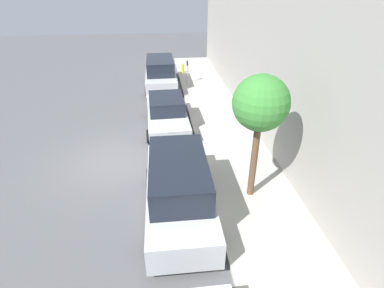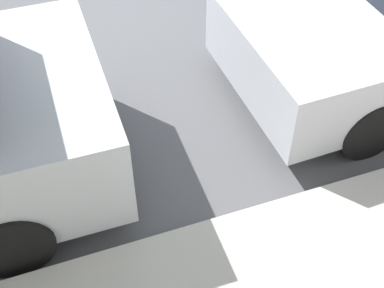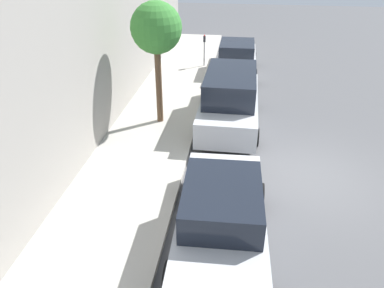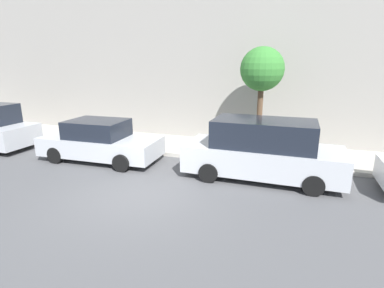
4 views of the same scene
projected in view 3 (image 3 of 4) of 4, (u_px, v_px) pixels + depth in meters
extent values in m
plane|color=#515154|center=(309.00, 178.00, 10.42)|extent=(60.00, 60.00, 0.00)
cube|color=#B2ADA3|center=(137.00, 163.00, 10.96)|extent=(2.87, 32.00, 0.15)
cube|color=silver|center=(236.00, 62.00, 18.00)|extent=(1.81, 4.50, 0.68)
cube|color=black|center=(237.00, 49.00, 17.59)|extent=(1.59, 2.10, 0.64)
cylinder|color=black|center=(254.00, 77.00, 16.79)|extent=(0.22, 0.69, 0.69)
cylinder|color=black|center=(216.00, 75.00, 16.99)|extent=(0.22, 0.69, 0.69)
cylinder|color=black|center=(254.00, 59.00, 19.21)|extent=(0.22, 0.69, 0.69)
cylinder|color=black|center=(220.00, 58.00, 19.41)|extent=(0.22, 0.69, 0.69)
cube|color=#B7BABF|center=(230.00, 107.00, 13.14)|extent=(1.96, 4.92, 0.84)
cube|color=black|center=(231.00, 84.00, 12.73)|extent=(1.71, 3.12, 0.84)
cylinder|color=black|center=(255.00, 137.00, 11.89)|extent=(0.22, 0.61, 0.61)
cylinder|color=black|center=(199.00, 133.00, 12.10)|extent=(0.22, 0.61, 0.61)
cylinder|color=black|center=(254.00, 100.00, 14.51)|extent=(0.22, 0.61, 0.61)
cylinder|color=black|center=(208.00, 98.00, 14.72)|extent=(0.22, 0.61, 0.61)
cube|color=#B7BABF|center=(221.00, 222.00, 8.00)|extent=(1.93, 4.55, 0.68)
cube|color=black|center=(222.00, 200.00, 7.59)|extent=(1.64, 2.14, 0.64)
cylinder|color=black|center=(262.00, 287.00, 6.82)|extent=(0.22, 0.61, 0.61)
cylinder|color=black|center=(171.00, 277.00, 7.02)|extent=(0.22, 0.61, 0.61)
cylinder|color=black|center=(259.00, 195.00, 9.23)|extent=(0.22, 0.61, 0.61)
cylinder|color=black|center=(191.00, 190.00, 9.43)|extent=(0.22, 0.61, 0.61)
cylinder|color=#ADADB2|center=(204.00, 54.00, 18.58)|extent=(0.07, 0.07, 1.20)
cube|color=#2D2D33|center=(204.00, 39.00, 18.22)|extent=(0.11, 0.15, 0.28)
cube|color=red|center=(204.00, 35.00, 18.14)|extent=(0.04, 0.09, 0.05)
cylinder|color=brown|center=(159.00, 83.00, 12.62)|extent=(0.21, 0.21, 2.77)
sphere|color=#387F33|center=(156.00, 28.00, 11.72)|extent=(1.64, 1.64, 1.64)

